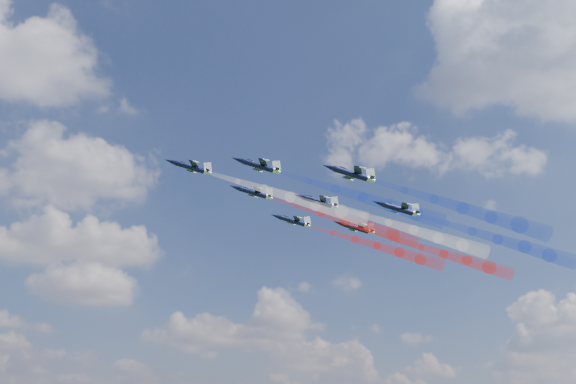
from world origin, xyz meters
name	(u,v)px	position (x,y,z in m)	size (l,w,h in m)	color
jet_lead	(190,167)	(-27.65, 22.28, 135.59)	(8.22, 10.27, 2.74)	black
trail_lead	(290,197)	(-7.17, 17.29, 130.59)	(3.42, 34.24, 3.42)	white
jet_inner_left	(258,166)	(-18.14, 8.86, 132.90)	(8.22, 10.27, 2.74)	black
trail_inner_left	(363,197)	(2.33, 3.86, 127.90)	(3.42, 34.24, 3.42)	#1732C4
jet_inner_right	(253,193)	(-11.55, 26.86, 133.78)	(8.22, 10.27, 2.74)	black
trail_inner_right	(345,220)	(8.93, 21.86, 128.79)	(3.42, 34.24, 3.42)	red
jet_outer_left	(351,174)	(-7.16, -7.60, 127.57)	(8.22, 10.27, 2.74)	black
trail_outer_left	(463,208)	(13.31, -12.59, 122.57)	(3.42, 34.24, 3.42)	#1732C4
jet_center_third	(318,202)	(-1.61, 15.29, 129.75)	(8.22, 10.27, 2.74)	black
trail_center_third	(413,230)	(18.87, 10.29, 124.75)	(3.42, 34.24, 3.42)	white
jet_outer_right	(293,221)	(2.74, 36.13, 131.51)	(8.22, 10.27, 2.74)	black
trail_outer_right	(377,246)	(23.22, 31.14, 126.52)	(3.42, 34.24, 3.42)	red
jet_rear_left	(398,209)	(8.80, 1.18, 125.62)	(8.22, 10.27, 2.74)	black
trail_rear_left	(498,239)	(29.27, -3.81, 120.62)	(3.42, 34.24, 3.42)	#1732C4
jet_rear_right	(356,228)	(12.21, 22.94, 127.64)	(8.22, 10.27, 2.74)	black
trail_rear_right	(444,254)	(32.68, 17.94, 122.64)	(3.42, 34.24, 3.42)	red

